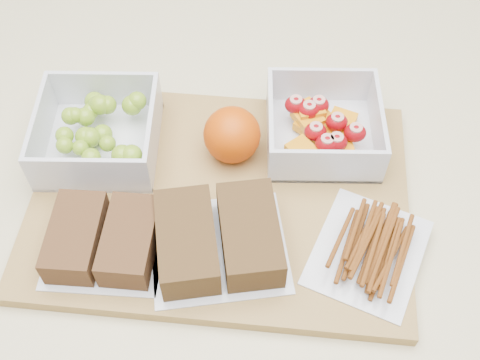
{
  "coord_description": "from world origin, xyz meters",
  "views": [
    {
      "loc": [
        0.02,
        -0.39,
        1.47
      ],
      "look_at": [
        0.01,
        0.01,
        0.93
      ],
      "focal_mm": 45.0,
      "sensor_mm": 36.0,
      "label": 1
    }
  ],
  "objects": [
    {
      "name": "fruit_container",
      "position": [
        0.11,
        0.07,
        0.94
      ],
      "size": [
        0.13,
        0.13,
        0.06
      ],
      "color": "silver",
      "rests_on": "cutting_board"
    },
    {
      "name": "counter",
      "position": [
        0.0,
        0.0,
        0.45
      ],
      "size": [
        1.2,
        0.9,
        0.9
      ],
      "primitive_type": "cube",
      "color": "beige",
      "rests_on": "ground"
    },
    {
      "name": "sandwich_bag_center",
      "position": [
        -0.01,
        -0.08,
        0.94
      ],
      "size": [
        0.16,
        0.14,
        0.04
      ],
      "color": "silver",
      "rests_on": "cutting_board"
    },
    {
      "name": "orange",
      "position": [
        0.0,
        0.05,
        0.95
      ],
      "size": [
        0.07,
        0.07,
        0.07
      ],
      "primitive_type": "sphere",
      "color": "#D24904",
      "rests_on": "cutting_board"
    },
    {
      "name": "sandwich_bag_left",
      "position": [
        -0.13,
        -0.08,
        0.93
      ],
      "size": [
        0.13,
        0.11,
        0.04
      ],
      "color": "silver",
      "rests_on": "cutting_board"
    },
    {
      "name": "pretzel_bag",
      "position": [
        0.15,
        -0.08,
        0.93
      ],
      "size": [
        0.15,
        0.16,
        0.03
      ],
      "color": "silver",
      "rests_on": "cutting_board"
    },
    {
      "name": "cutting_board",
      "position": [
        -0.01,
        -0.01,
        0.91
      ],
      "size": [
        0.44,
        0.34,
        0.02
      ],
      "primitive_type": "cube",
      "rotation": [
        0.0,
        0.0,
        -0.09
      ],
      "color": "#A37F43",
      "rests_on": "counter"
    },
    {
      "name": "grape_container",
      "position": [
        -0.15,
        0.06,
        0.94
      ],
      "size": [
        0.13,
        0.13,
        0.06
      ],
      "color": "silver",
      "rests_on": "cutting_board"
    }
  ]
}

